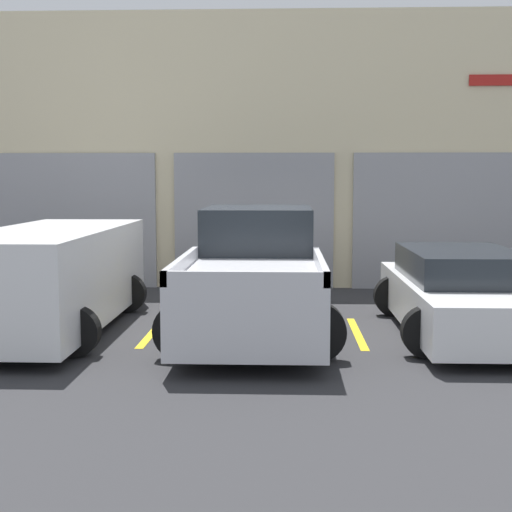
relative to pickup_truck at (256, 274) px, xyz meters
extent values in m
plane|color=#2D2D30|center=(0.00, 1.08, -0.84)|extent=(28.00, 28.00, 0.00)
cube|color=beige|center=(0.00, 4.38, 2.03)|extent=(16.80, 0.60, 5.73)
cube|color=#939399|center=(-3.93, 4.04, 0.57)|extent=(3.33, 0.08, 2.82)
cube|color=#939399|center=(-0.20, 4.04, 0.57)|extent=(3.33, 0.08, 2.82)
cube|color=#939399|center=(3.53, 4.04, 0.57)|extent=(3.33, 0.08, 2.82)
cube|color=#B21E19|center=(4.62, 4.05, 3.44)|extent=(0.90, 0.03, 0.22)
cube|color=silver|center=(0.00, -0.34, -0.19)|extent=(1.91, 5.29, 0.88)
cube|color=#1E2328|center=(0.00, 1.11, 0.61)|extent=(1.76, 2.38, 0.73)
cube|color=silver|center=(-0.92, -1.53, 0.34)|extent=(0.08, 2.91, 0.18)
cube|color=silver|center=(0.92, -1.53, 0.34)|extent=(0.08, 2.91, 0.18)
cube|color=silver|center=(0.00, -2.94, 0.34)|extent=(1.91, 0.08, 0.18)
cylinder|color=black|center=(-0.85, 1.30, -0.46)|extent=(0.76, 0.22, 0.76)
cylinder|color=black|center=(0.85, 1.30, -0.46)|extent=(0.76, 0.22, 0.76)
cylinder|color=black|center=(-0.85, -1.98, -0.46)|extent=(0.76, 0.22, 0.76)
cylinder|color=black|center=(0.85, -1.98, -0.46)|extent=(0.76, 0.22, 0.76)
cube|color=white|center=(3.06, -0.34, -0.36)|extent=(1.78, 4.54, 0.66)
cube|color=#1E2328|center=(3.06, -0.23, 0.19)|extent=(1.56, 2.50, 0.44)
cylinder|color=black|center=(2.28, 1.07, -0.50)|extent=(0.67, 0.22, 0.67)
cylinder|color=black|center=(3.84, 1.07, -0.50)|extent=(0.67, 0.22, 0.67)
cylinder|color=black|center=(2.28, -1.75, -0.50)|extent=(0.67, 0.22, 0.67)
cube|color=white|center=(-3.06, -0.34, 0.02)|extent=(1.81, 4.94, 1.39)
cube|color=#1E2328|center=(-3.06, 2.08, 0.47)|extent=(1.62, 0.06, 0.28)
cylinder|color=black|center=(-3.86, 1.19, -0.51)|extent=(0.66, 0.22, 0.66)
cylinder|color=black|center=(-2.27, 1.19, -0.51)|extent=(0.66, 0.22, 0.66)
cylinder|color=black|center=(-2.27, -1.87, -0.51)|extent=(0.66, 0.22, 0.66)
cube|color=gold|center=(-1.53, -0.34, -0.83)|extent=(0.12, 2.20, 0.01)
cube|color=gold|center=(1.53, -0.34, -0.83)|extent=(0.12, 2.20, 0.01)
camera|label=1|loc=(0.44, -10.83, 1.47)|focal=50.00mm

